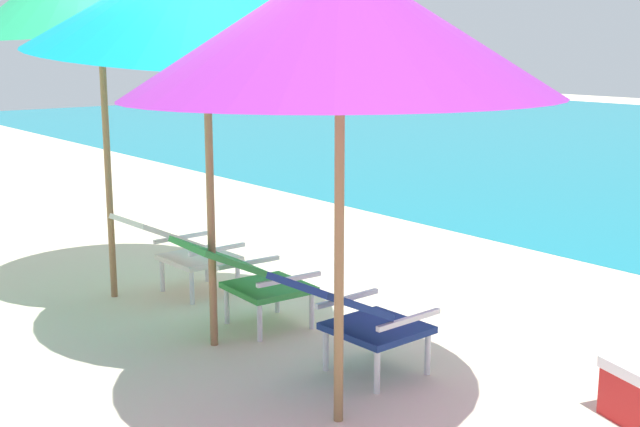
{
  "coord_description": "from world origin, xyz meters",
  "views": [
    {
      "loc": [
        4.49,
        -3.34,
        1.94
      ],
      "look_at": [
        0.0,
        0.25,
        0.75
      ],
      "focal_mm": 46.42,
      "sensor_mm": 36.0,
      "label": 1
    }
  ],
  "objects_px": {
    "lounge_chair_left": "(180,246)",
    "beach_umbrella_right": "(340,27)",
    "lounge_chair_right": "(355,314)",
    "lounge_chair_center": "(247,274)"
  },
  "relations": [
    {
      "from": "lounge_chair_left",
      "to": "lounge_chair_right",
      "type": "height_order",
      "value": "same"
    },
    {
      "from": "beach_umbrella_right",
      "to": "lounge_chair_center",
      "type": "bearing_deg",
      "value": 164.83
    },
    {
      "from": "lounge_chair_left",
      "to": "beach_umbrella_right",
      "type": "height_order",
      "value": "beach_umbrella_right"
    },
    {
      "from": "lounge_chair_right",
      "to": "beach_umbrella_right",
      "type": "relative_size",
      "value": 0.38
    },
    {
      "from": "lounge_chair_right",
      "to": "beach_umbrella_right",
      "type": "height_order",
      "value": "beach_umbrella_right"
    },
    {
      "from": "lounge_chair_left",
      "to": "lounge_chair_center",
      "type": "height_order",
      "value": "same"
    },
    {
      "from": "lounge_chair_left",
      "to": "beach_umbrella_right",
      "type": "distance_m",
      "value": 2.93
    },
    {
      "from": "lounge_chair_center",
      "to": "lounge_chair_right",
      "type": "relative_size",
      "value": 1.01
    },
    {
      "from": "lounge_chair_center",
      "to": "beach_umbrella_right",
      "type": "distance_m",
      "value": 2.19
    },
    {
      "from": "lounge_chair_left",
      "to": "lounge_chair_right",
      "type": "xyz_separation_m",
      "value": [
        2.07,
        -0.01,
        0.0
      ]
    }
  ]
}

